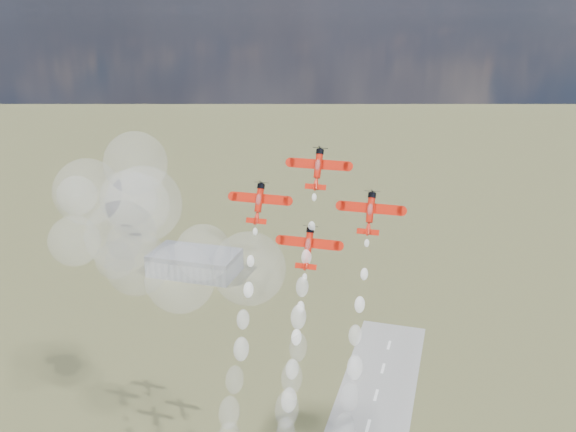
% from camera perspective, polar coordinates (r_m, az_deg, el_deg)
% --- Properties ---
extents(hangar, '(50.00, 28.00, 13.00)m').
position_cam_1_polar(hangar, '(360.96, -8.71, -4.34)').
color(hangar, gray).
rests_on(hangar, ground).
extents(plane_lead, '(13.69, 6.89, 9.06)m').
position_cam_1_polar(plane_lead, '(139.95, 2.82, 4.52)').
color(plane_lead, red).
rests_on(plane_lead, ground).
extents(plane_left, '(13.69, 6.89, 9.06)m').
position_cam_1_polar(plane_left, '(141.92, -2.74, 1.30)').
color(plane_left, red).
rests_on(plane_left, ground).
extents(plane_right, '(13.69, 6.89, 9.06)m').
position_cam_1_polar(plane_right, '(136.02, 7.70, 0.37)').
color(plane_right, red).
rests_on(plane_right, ground).
extents(plane_slot, '(13.69, 6.89, 9.06)m').
position_cam_1_polar(plane_slot, '(137.43, 1.91, -2.89)').
color(plane_slot, red).
rests_on(plane_slot, ground).
extents(smoke_trail_lead, '(5.41, 23.62, 45.73)m').
position_cam_1_polar(smoke_trail_lead, '(138.17, 0.49, -13.82)').
color(smoke_trail_lead, white).
rests_on(smoke_trail_lead, plane_lead).
extents(smoke_trail_left, '(5.39, 23.78, 45.39)m').
position_cam_1_polar(smoke_trail_left, '(143.07, -5.16, -16.62)').
color(smoke_trail_left, white).
rests_on(smoke_trail_left, plane_left).
extents(smoke_trail_right, '(5.30, 23.64, 45.25)m').
position_cam_1_polar(smoke_trail_right, '(137.17, 5.60, -18.25)').
color(smoke_trail_right, white).
rests_on(smoke_trail_right, plane_right).
extents(drifted_smoke_cloud, '(72.32, 34.45, 50.95)m').
position_cam_1_polar(drifted_smoke_cloud, '(178.64, -13.32, -1.08)').
color(drifted_smoke_cloud, white).
rests_on(drifted_smoke_cloud, ground).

